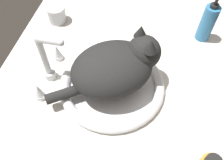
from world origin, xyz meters
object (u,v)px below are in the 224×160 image
Objects in this scene: sink_basin at (112,85)px; faucet at (48,64)px; metal_jar at (57,14)px; soap_pump_bottle at (208,23)px; cat at (118,66)px.

sink_basin is 1.70× the size of faucet.
faucet is 29.35cm from metal_jar.
sink_basin is 42.17cm from soap_pump_bottle.
sink_basin is at bearing -134.54° from metal_jar.
cat is 39.99cm from soap_pump_bottle.
faucet is 58.10cm from soap_pump_bottle.
cat is 1.82× the size of soap_pump_bottle.
sink_basin is 1.81× the size of soap_pump_bottle.
cat is (1.04, -22.25, 3.11)cm from faucet.
soap_pump_bottle is (1.82, -57.66, 4.17)cm from metal_jar.
cat reaches higher than sink_basin.
soap_pump_bottle is at bearing -88.20° from metal_jar.
faucet is at bearing -164.42° from metal_jar.
cat is at bearing -87.33° from faucet.
faucet is 1.07× the size of soap_pump_bottle.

